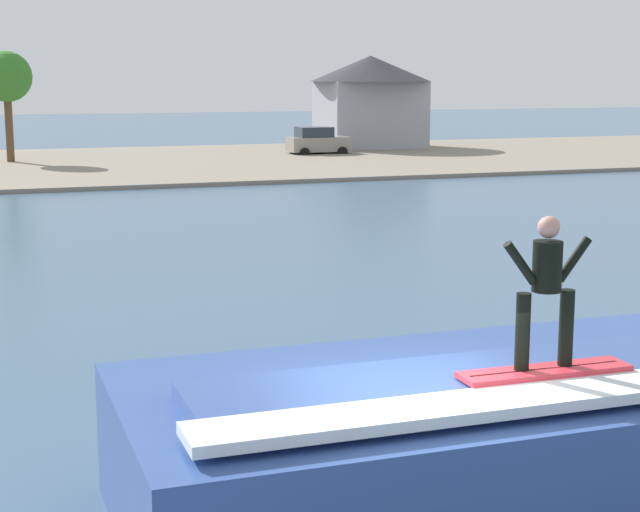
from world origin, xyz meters
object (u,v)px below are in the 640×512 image
(wave_crest, at_px, (484,438))
(car_far_shore, at_px, (317,141))
(surfboard, at_px, (545,371))
(surfer, at_px, (546,284))
(house_gabled_white, at_px, (370,96))
(tree_short_bushy, at_px, (6,78))

(wave_crest, height_order, car_far_shore, car_far_shore)
(surfboard, bearing_deg, wave_crest, 115.39)
(surfboard, xyz_separation_m, surfer, (0.01, 0.05, 0.96))
(car_far_shore, bearing_deg, house_gabled_white, 37.84)
(wave_crest, bearing_deg, tree_short_bushy, 93.78)
(surfboard, xyz_separation_m, house_gabled_white, (20.15, 54.73, 1.86))
(wave_crest, bearing_deg, surfer, -62.72)
(wave_crest, bearing_deg, house_gabled_white, 69.23)
(surfer, bearing_deg, car_far_shore, 73.57)
(wave_crest, xyz_separation_m, house_gabled_white, (20.48, 54.02, 2.84))
(surfboard, bearing_deg, surfer, 82.86)
(wave_crest, distance_m, surfer, 2.08)
(tree_short_bushy, bearing_deg, surfer, -85.89)
(house_gabled_white, bearing_deg, wave_crest, -110.77)
(surfboard, bearing_deg, car_far_shore, 73.58)
(surfboard, distance_m, car_far_shore, 52.84)
(house_gabled_white, relative_size, tree_short_bushy, 1.29)
(wave_crest, height_order, house_gabled_white, house_gabled_white)
(surfboard, distance_m, tree_short_bushy, 50.62)
(house_gabled_white, bearing_deg, surfer, -110.22)
(surfboard, height_order, tree_short_bushy, tree_short_bushy)
(wave_crest, height_order, surfer, surfer)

